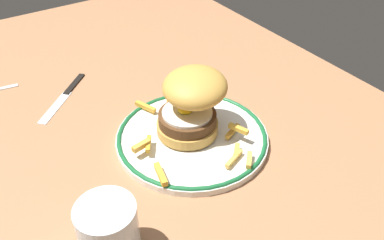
% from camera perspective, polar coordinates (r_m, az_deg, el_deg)
% --- Properties ---
extents(ground_plane, '(1.35, 0.90, 0.04)m').
position_cam_1_polar(ground_plane, '(0.75, -3.98, -3.00)').
color(ground_plane, '#9F6D49').
extents(dinner_plate, '(0.27, 0.27, 0.02)m').
position_cam_1_polar(dinner_plate, '(0.72, -0.00, -2.38)').
color(dinner_plate, white).
rests_on(dinner_plate, ground_plane).
extents(burger, '(0.16, 0.16, 0.11)m').
position_cam_1_polar(burger, '(0.69, -0.06, 2.53)').
color(burger, gold).
rests_on(burger, dinner_plate).
extents(fries_pile, '(0.26, 0.19, 0.02)m').
position_cam_1_polar(fries_pile, '(0.70, -0.22, -2.02)').
color(fries_pile, gold).
rests_on(fries_pile, dinner_plate).
extents(water_glass, '(0.08, 0.08, 0.09)m').
position_cam_1_polar(water_glass, '(0.55, -11.49, -15.49)').
color(water_glass, silver).
rests_on(water_glass, ground_plane).
extents(knife, '(0.14, 0.14, 0.01)m').
position_cam_1_polar(knife, '(0.88, -17.14, 3.68)').
color(knife, black).
rests_on(knife, ground_plane).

